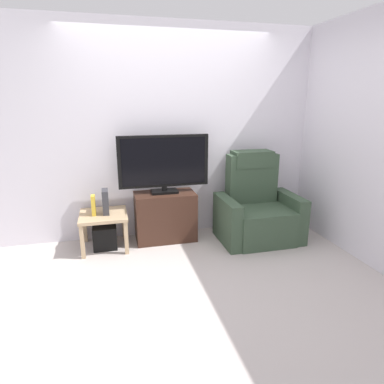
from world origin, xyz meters
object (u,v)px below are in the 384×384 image
(tv_stand, at_px, (165,216))
(television, at_px, (164,163))
(recliner_armchair, at_px, (257,209))
(side_table, at_px, (104,219))
(game_console, at_px, (105,202))
(book_upright, at_px, (93,205))
(subwoofer_box, at_px, (105,237))

(tv_stand, xyz_separation_m, television, (0.00, 0.02, 0.67))
(television, height_order, recliner_armchair, television)
(television, xyz_separation_m, side_table, (-0.74, -0.08, -0.62))
(game_console, bearing_deg, television, 5.96)
(game_console, bearing_deg, tv_stand, 4.45)
(tv_stand, relative_size, side_table, 1.36)
(book_upright, bearing_deg, subwoofer_box, 11.31)
(tv_stand, distance_m, recliner_armchair, 1.15)
(side_table, bearing_deg, tv_stand, 5.01)
(tv_stand, relative_size, book_upright, 3.16)
(television, distance_m, game_console, 0.82)
(television, height_order, side_table, television)
(side_table, xyz_separation_m, subwoofer_box, (0.00, -0.00, -0.22))
(side_table, distance_m, game_console, 0.21)
(book_upright, bearing_deg, recliner_armchair, -4.07)
(recliner_armchair, bearing_deg, side_table, 168.75)
(side_table, relative_size, book_upright, 2.32)
(television, xyz_separation_m, subwoofer_box, (-0.74, -0.08, -0.84))
(tv_stand, relative_size, subwoofer_box, 2.70)
(tv_stand, xyz_separation_m, book_upright, (-0.84, -0.08, 0.24))
(tv_stand, bearing_deg, game_console, -175.55)
(tv_stand, bearing_deg, subwoofer_box, -174.99)
(recliner_armchair, height_order, book_upright, recliner_armchair)
(tv_stand, height_order, television, television)
(book_upright, bearing_deg, game_console, 12.53)
(subwoofer_box, distance_m, book_upright, 0.42)
(recliner_armchair, xyz_separation_m, book_upright, (-1.97, 0.14, 0.17))
(tv_stand, xyz_separation_m, game_console, (-0.71, -0.05, 0.26))
(tv_stand, bearing_deg, book_upright, -174.23)
(subwoofer_box, bearing_deg, side_table, 135.00)
(television, relative_size, recliner_armchair, 1.01)
(subwoofer_box, distance_m, game_console, 0.43)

